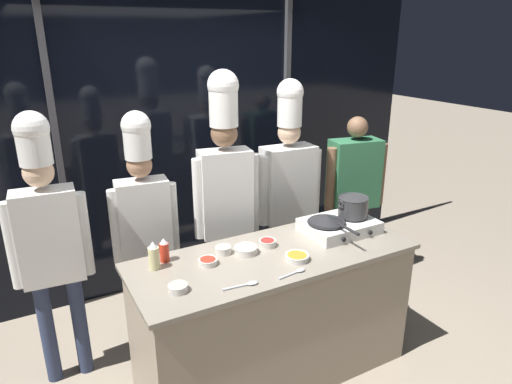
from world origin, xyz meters
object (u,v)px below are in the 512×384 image
object	(u,v)px
squeeze_bottle_chili	(164,250)
prep_bowl_garlic	(246,249)
prep_bowl_chicken	(223,249)
portable_stove	(339,226)
chef_sous	(144,215)
prep_bowl_bell_pepper	(267,243)
squeeze_bottle_oil	(154,256)
serving_spoon_slotted	(247,284)
chef_line	(225,184)
prep_bowl_shrimp	(178,287)
chef_head	(48,231)
prep_bowl_carrots	(297,257)
person_guest	(353,186)
stock_pot	(353,206)
chef_pastry	(288,182)
prep_bowl_chili_flakes	(208,261)
serving_spoon_solid	(297,272)
frying_pan	(327,219)

from	to	relation	value
squeeze_bottle_chili	prep_bowl_garlic	size ratio (longest dim) A/B	1.03
prep_bowl_chicken	portable_stove	bearing A→B (deg)	-6.00
prep_bowl_garlic	chef_sous	world-z (taller)	chef_sous
portable_stove	prep_bowl_bell_pepper	distance (m)	0.58
squeeze_bottle_oil	serving_spoon_slotted	distance (m)	0.61
chef_sous	chef_line	distance (m)	0.63
prep_bowl_bell_pepper	prep_bowl_garlic	distance (m)	0.18
squeeze_bottle_oil	prep_bowl_shrimp	world-z (taller)	squeeze_bottle_oil
chef_head	chef_line	bearing A→B (deg)	-175.91
prep_bowl_carrots	person_guest	size ratio (longest dim) A/B	0.10
stock_pot	chef_head	world-z (taller)	chef_head
prep_bowl_bell_pepper	chef_pastry	distance (m)	0.87
stock_pot	prep_bowl_shrimp	bearing A→B (deg)	-171.75
prep_bowl_bell_pepper	prep_bowl_chili_flakes	bearing A→B (deg)	-174.77
squeeze_bottle_chili	prep_bowl_carrots	size ratio (longest dim) A/B	1.02
prep_bowl_chili_flakes	chef_head	world-z (taller)	chef_head
portable_stove	prep_bowl_bell_pepper	bearing A→B (deg)	175.34
chef_line	chef_head	bearing A→B (deg)	9.27
stock_pot	chef_pastry	bearing A→B (deg)	99.92
serving_spoon_slotted	chef_head	size ratio (longest dim) A/B	0.12
prep_bowl_chicken	chef_line	world-z (taller)	chef_line
squeeze_bottle_chili	serving_spoon_solid	xyz separation A→B (m)	(0.65, -0.53, -0.07)
chef_line	prep_bowl_chili_flakes	bearing A→B (deg)	64.80
person_guest	prep_bowl_shrimp	bearing A→B (deg)	34.33
prep_bowl_chicken	person_guest	distance (m)	1.69
prep_bowl_chili_flakes	prep_bowl_garlic	size ratio (longest dim) A/B	0.79
prep_bowl_shrimp	serving_spoon_solid	size ratio (longest dim) A/B	0.55
prep_bowl_carrots	serving_spoon_solid	xyz separation A→B (m)	(-0.09, -0.13, -0.02)
prep_bowl_chicken	serving_spoon_solid	size ratio (longest dim) A/B	0.51
serving_spoon_solid	chef_sous	distance (m)	1.20
stock_pot	prep_bowl_chicken	bearing A→B (deg)	174.71
prep_bowl_bell_pepper	chef_pastry	size ratio (longest dim) A/B	0.06
prep_bowl_chili_flakes	serving_spoon_solid	size ratio (longest dim) A/B	0.59
portable_stove	chef_sous	distance (m)	1.40
squeeze_bottle_oil	chef_head	size ratio (longest dim) A/B	0.10
prep_bowl_shrimp	chef_head	world-z (taller)	chef_head
prep_bowl_chicken	prep_bowl_bell_pepper	bearing A→B (deg)	-8.47
squeeze_bottle_chili	chef_head	size ratio (longest dim) A/B	0.08
frying_pan	prep_bowl_carrots	size ratio (longest dim) A/B	3.05
squeeze_bottle_oil	chef_head	xyz separation A→B (m)	(-0.53, 0.48, 0.09)
portable_stove	squeeze_bottle_oil	bearing A→B (deg)	175.25
stock_pot	chef_pastry	size ratio (longest dim) A/B	0.12
prep_bowl_chicken	person_guest	bearing A→B (deg)	20.07
squeeze_bottle_chili	chef_line	distance (m)	0.78
prep_bowl_chili_flakes	squeeze_bottle_oil	bearing A→B (deg)	161.09
portable_stove	chef_pastry	distance (m)	0.70
serving_spoon_slotted	prep_bowl_garlic	bearing A→B (deg)	63.19
chef_head	chef_pastry	size ratio (longest dim) A/B	0.95
chef_sous	prep_bowl_garlic	bearing A→B (deg)	133.89
portable_stove	chef_head	bearing A→B (deg)	162.49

